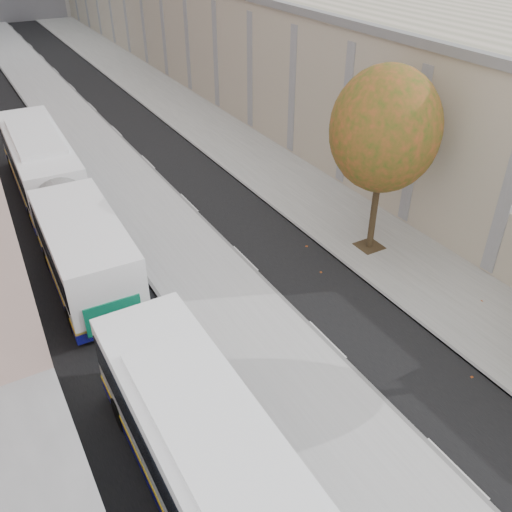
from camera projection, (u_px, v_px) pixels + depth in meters
bus_platform at (116, 175)px, 30.53m from camera, size 4.25×150.00×0.15m
sidewalk at (241, 149)px, 33.87m from camera, size 4.75×150.00×0.08m
building_tan at (204, 3)px, 57.48m from camera, size 18.00×92.00×8.00m
tree_d at (385, 130)px, 21.25m from camera, size 4.40×4.40×7.60m
bus_far at (57, 194)px, 24.94m from camera, size 3.22×18.46×3.06m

